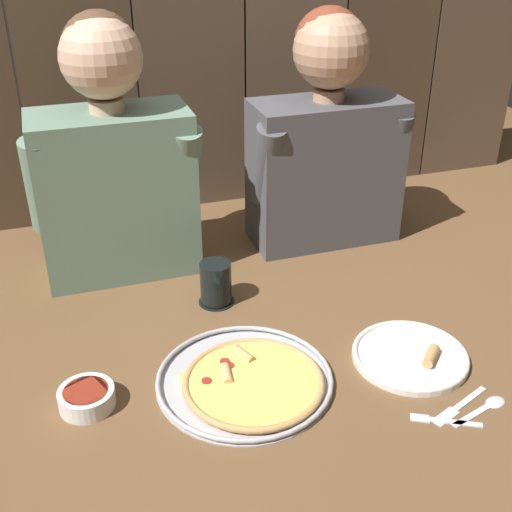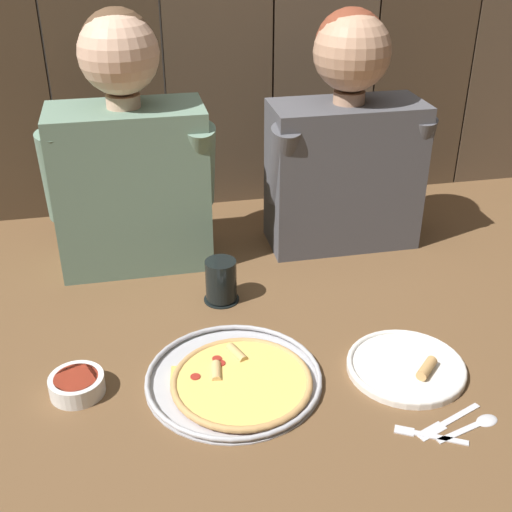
{
  "view_description": "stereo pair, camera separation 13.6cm",
  "coord_description": "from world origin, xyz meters",
  "px_view_note": "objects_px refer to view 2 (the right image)",
  "views": [
    {
      "loc": [
        -0.41,
        -1.05,
        0.85
      ],
      "look_at": [
        -0.04,
        0.1,
        0.18
      ],
      "focal_mm": 45.94,
      "sensor_mm": 36.0,
      "label": 1
    },
    {
      "loc": [
        -0.28,
        -1.08,
        0.85
      ],
      "look_at": [
        -0.04,
        0.1,
        0.18
      ],
      "focal_mm": 45.94,
      "sensor_mm": 36.0,
      "label": 2
    }
  ],
  "objects_px": {
    "diner_left": "(129,154)",
    "dipping_bowl": "(77,384)",
    "drinking_glass": "(221,281)",
    "dinner_plate": "(406,366)",
    "pizza_tray": "(237,379)",
    "diner_right": "(346,140)"
  },
  "relations": [
    {
      "from": "diner_left",
      "to": "dipping_bowl",
      "type": "bearing_deg",
      "value": -105.62
    },
    {
      "from": "drinking_glass",
      "to": "dinner_plate",
      "type": "bearing_deg",
      "value": -45.94
    },
    {
      "from": "drinking_glass",
      "to": "diner_left",
      "type": "bearing_deg",
      "value": 127.91
    },
    {
      "from": "pizza_tray",
      "to": "dinner_plate",
      "type": "bearing_deg",
      "value": -4.9
    },
    {
      "from": "pizza_tray",
      "to": "drinking_glass",
      "type": "bearing_deg",
      "value": 86.48
    },
    {
      "from": "pizza_tray",
      "to": "diner_left",
      "type": "height_order",
      "value": "diner_left"
    },
    {
      "from": "drinking_glass",
      "to": "dipping_bowl",
      "type": "bearing_deg",
      "value": -140.13
    },
    {
      "from": "dinner_plate",
      "to": "diner_right",
      "type": "relative_size",
      "value": 0.39
    },
    {
      "from": "dinner_plate",
      "to": "dipping_bowl",
      "type": "bearing_deg",
      "value": 174.3
    },
    {
      "from": "pizza_tray",
      "to": "drinking_glass",
      "type": "xyz_separation_m",
      "value": [
        0.02,
        0.31,
        0.04
      ]
    },
    {
      "from": "dipping_bowl",
      "to": "diner_right",
      "type": "height_order",
      "value": "diner_right"
    },
    {
      "from": "pizza_tray",
      "to": "diner_left",
      "type": "relative_size",
      "value": 0.56
    },
    {
      "from": "dipping_bowl",
      "to": "diner_right",
      "type": "distance_m",
      "value": 0.9
    },
    {
      "from": "diner_left",
      "to": "diner_right",
      "type": "distance_m",
      "value": 0.56
    },
    {
      "from": "pizza_tray",
      "to": "diner_left",
      "type": "distance_m",
      "value": 0.64
    },
    {
      "from": "drinking_glass",
      "to": "diner_right",
      "type": "bearing_deg",
      "value": 32.5
    },
    {
      "from": "dinner_plate",
      "to": "diner_right",
      "type": "bearing_deg",
      "value": 85.55
    },
    {
      "from": "drinking_glass",
      "to": "diner_left",
      "type": "relative_size",
      "value": 0.17
    },
    {
      "from": "pizza_tray",
      "to": "dinner_plate",
      "type": "height_order",
      "value": "dinner_plate"
    },
    {
      "from": "pizza_tray",
      "to": "dipping_bowl",
      "type": "distance_m",
      "value": 0.31
    },
    {
      "from": "drinking_glass",
      "to": "diner_right",
      "type": "xyz_separation_m",
      "value": [
        0.37,
        0.24,
        0.24
      ]
    },
    {
      "from": "dipping_bowl",
      "to": "diner_left",
      "type": "relative_size",
      "value": 0.17
    }
  ]
}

